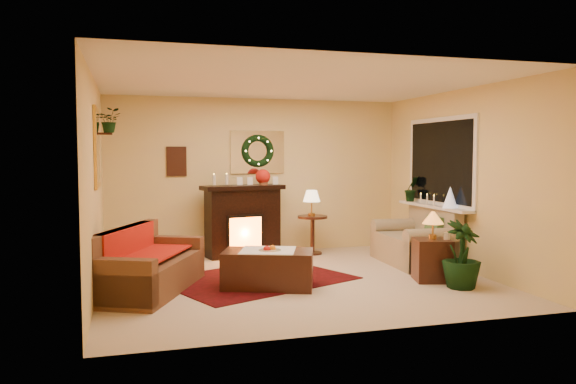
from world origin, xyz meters
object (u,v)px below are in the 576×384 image
object	(u,v)px
coffee_table	(268,271)
side_table_round	(312,235)
fireplace	(243,223)
loveseat	(414,236)
end_table_square	(432,260)
sofa	(150,257)

from	to	relation	value
coffee_table	side_table_round	bearing A→B (deg)	78.49
fireplace	loveseat	distance (m)	2.73
end_table_square	coffee_table	bearing A→B (deg)	174.18
sofa	loveseat	xyz separation A→B (m)	(3.94, 0.69, -0.01)
loveseat	coffee_table	distance (m)	2.67
end_table_square	coffee_table	world-z (taller)	end_table_square
fireplace	coffee_table	xyz separation A→B (m)	(-0.13, -2.22, -0.34)
loveseat	side_table_round	bearing A→B (deg)	138.87
side_table_round	coffee_table	xyz separation A→B (m)	(-1.28, -2.07, -0.12)
sofa	end_table_square	world-z (taller)	sofa
sofa	coffee_table	world-z (taller)	sofa
side_table_round	sofa	bearing A→B (deg)	-145.30
loveseat	coffee_table	size ratio (longest dim) A/B	1.30
loveseat	side_table_round	distance (m)	1.71
fireplace	side_table_round	size ratio (longest dim) A/B	1.85
coffee_table	fireplace	bearing A→B (deg)	106.92
sofa	side_table_round	size ratio (longest dim) A/B	2.82
fireplace	side_table_round	world-z (taller)	fireplace
fireplace	sofa	bearing A→B (deg)	-138.51
fireplace	coffee_table	distance (m)	2.25
side_table_round	loveseat	bearing A→B (deg)	-43.77
loveseat	end_table_square	bearing A→B (deg)	-104.15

